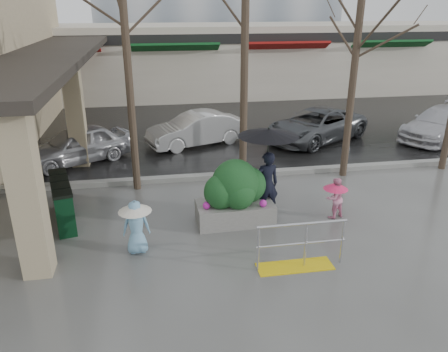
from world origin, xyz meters
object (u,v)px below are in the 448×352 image
object	(u,v)px
handrail	(299,251)
news_boxes	(62,201)
child_pink	(335,195)
child_blue	(136,222)
tree_mideast	(360,14)
woman	(267,161)
car_a	(77,145)
car_b	(196,129)
car_d	(440,123)
planter	(235,193)
car_c	(316,125)
tree_west	(123,5)

from	to	relation	value
handrail	news_boxes	world-z (taller)	news_boxes
child_pink	news_boxes	xyz separation A→B (m)	(-6.78, 0.93, -0.07)
child_blue	tree_mideast	bearing A→B (deg)	-153.04
woman	car_a	size ratio (longest dim) A/B	0.64
tree_mideast	car_b	xyz separation A→B (m)	(-4.28, 3.99, -4.23)
news_boxes	car_a	bearing A→B (deg)	79.46
handrail	news_boxes	bearing A→B (deg)	149.97
child_pink	car_a	distance (m)	8.89
car_b	car_d	xyz separation A→B (m)	(9.80, -0.81, 0.00)
planter	news_boxes	xyz separation A→B (m)	(-4.24, 0.77, -0.25)
car_a	car_c	bearing A→B (deg)	67.41
news_boxes	car_c	bearing A→B (deg)	18.83
car_c	planter	bearing A→B (deg)	-65.84
child_pink	child_blue	bearing A→B (deg)	-7.39
car_d	handrail	bearing A→B (deg)	-78.93
car_a	woman	bearing A→B (deg)	17.11
tree_west	tree_mideast	distance (m)	6.50
tree_west	planter	xyz separation A→B (m)	(2.46, -2.60, -4.29)
planter	car_a	world-z (taller)	planter
tree_west	car_a	distance (m)	5.58
car_d	child_pink	bearing A→B (deg)	-81.36
tree_mideast	planter	world-z (taller)	tree_mideast
tree_mideast	car_c	world-z (taller)	tree_mideast
tree_mideast	car_d	xyz separation A→B (m)	(5.52, 3.17, -4.23)
car_b	car_d	distance (m)	9.84
child_pink	car_b	xyz separation A→B (m)	(-2.78, 6.75, 0.01)
handrail	news_boxes	size ratio (longest dim) A/B	0.95
child_blue	car_d	bearing A→B (deg)	-152.84
handrail	tree_mideast	distance (m)	7.28
woman	car_c	bearing A→B (deg)	-127.12
child_blue	car_c	world-z (taller)	car_c
woman	planter	world-z (taller)	woman
child_pink	car_a	size ratio (longest dim) A/B	0.29
woman	car_d	size ratio (longest dim) A/B	0.54
handrail	woman	distance (m)	2.68
handrail	woman	world-z (taller)	woman
tree_mideast	planter	xyz separation A→B (m)	(-4.04, -2.60, -4.07)
car_a	car_c	world-z (taller)	same
car_b	woman	bearing A→B (deg)	-10.05
handrail	child_blue	xyz separation A→B (m)	(-3.30, 1.16, 0.35)
car_b	car_c	bearing A→B (deg)	67.64
child_pink	planter	bearing A→B (deg)	-21.12
child_blue	car_b	size ratio (longest dim) A/B	0.32
child_blue	car_b	distance (m)	7.92
tree_west	news_boxes	world-z (taller)	tree_west
tree_west	tree_mideast	size ratio (longest dim) A/B	1.05
handrail	planter	bearing A→B (deg)	112.31
tree_west	car_c	world-z (taller)	tree_west
news_boxes	car_b	bearing A→B (deg)	41.73
planter	car_c	distance (m)	7.81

